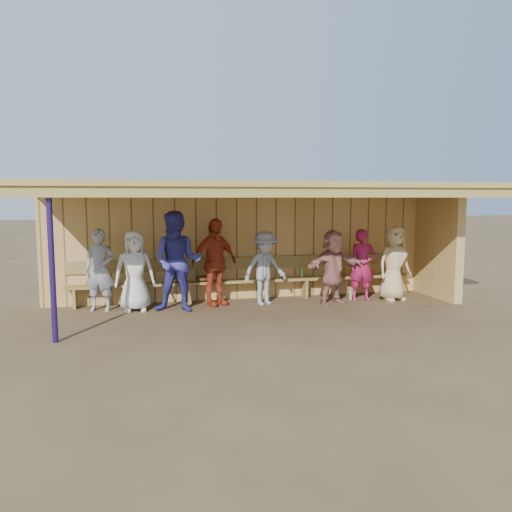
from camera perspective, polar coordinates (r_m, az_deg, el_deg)
The scene contains 12 objects.
ground at distance 9.95m, azimuth 0.46°, elevation -6.25°, with size 90.00×90.00×0.00m, color brown.
player_a at distance 10.25m, azimuth -17.43°, elevation -1.54°, with size 0.59×0.39×1.63m, color #93949B.
player_b at distance 10.06m, azimuth -13.70°, elevation -1.67°, with size 0.78×0.51×1.59m, color white.
player_c at distance 9.84m, azimuth -8.97°, elevation -0.64°, with size 0.96×0.75×1.97m, color #3A3799.
player_d at distance 10.32m, azimuth -4.78°, elevation -0.70°, with size 1.06×0.44×1.81m, color #B7391D.
player_e at distance 10.39m, azimuth 1.01°, elevation -1.40°, with size 0.99×0.57×1.53m, color #999AA1.
player_f at distance 10.58m, azimuth 8.80°, elevation -1.23°, with size 1.45×0.46×1.57m, color #B57366.
player_g at distance 11.03m, azimuth 12.05°, elevation -1.02°, with size 0.57×0.37×1.55m, color #AC1B4A.
player_h at distance 11.21m, azimuth 15.50°, elevation -0.80°, with size 0.79×0.52×1.62m, color tan.
dugout_structure at distance 10.47m, azimuth 1.66°, elevation 3.77°, with size 8.80×3.20×2.50m.
bench at distance 10.91m, azimuth -0.92°, elevation -2.27°, with size 7.60×0.34×0.93m.
dugout_equipment at distance 10.69m, azimuth -3.72°, elevation -2.68°, with size 5.14×0.62×0.80m.
Camera 1 is at (-2.29, -9.42, 2.23)m, focal length 35.00 mm.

